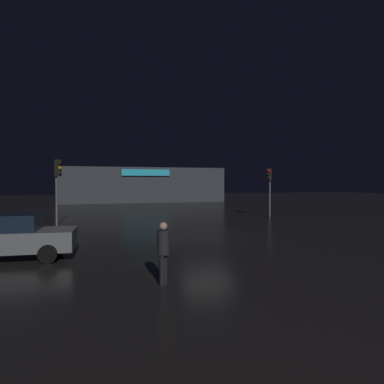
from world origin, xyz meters
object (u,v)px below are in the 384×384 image
at_px(store_building, 141,185).
at_px(traffic_signal_opposite, 58,177).
at_px(pedestrian, 163,248).
at_px(traffic_signal_main, 269,181).
at_px(car_near, 6,236).

xyz_separation_m(store_building, traffic_signal_opposite, (-8.81, -25.34, 0.73)).
distance_m(traffic_signal_opposite, pedestrian, 14.44).
bearing_deg(traffic_signal_main, car_near, -148.00).
bearing_deg(traffic_signal_opposite, store_building, 70.84).
height_order(store_building, pedestrian, store_building).
relative_size(traffic_signal_opposite, car_near, 0.88).
bearing_deg(store_building, pedestrian, -97.38).
bearing_deg(pedestrian, car_near, 136.48).
height_order(traffic_signal_main, traffic_signal_opposite, traffic_signal_opposite).
bearing_deg(store_building, traffic_signal_opposite, -109.16).
relative_size(traffic_signal_main, traffic_signal_opposite, 0.91).
distance_m(store_building, pedestrian, 39.49).
height_order(store_building, traffic_signal_opposite, store_building).
distance_m(store_building, traffic_signal_opposite, 26.84).
distance_m(store_building, traffic_signal_main, 25.48).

